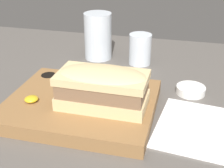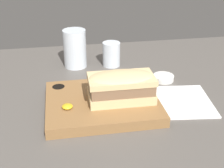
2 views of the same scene
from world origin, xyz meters
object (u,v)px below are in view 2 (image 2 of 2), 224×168
at_px(wine_glass, 111,55).
at_px(napkin, 184,101).
at_px(sandwich, 121,86).
at_px(condiment_dish, 163,78).
at_px(serving_board, 102,103).
at_px(water_glass, 75,51).

bearing_deg(wine_glass, napkin, -61.31).
relative_size(sandwich, condiment_dish, 2.61).
xyz_separation_m(wine_glass, napkin, (0.16, -0.29, -0.04)).
height_order(wine_glass, condiment_dish, wine_glass).
bearing_deg(condiment_dish, sandwich, -138.87).
distance_m(serving_board, condiment_dish, 0.25).
xyz_separation_m(sandwich, wine_glass, (0.02, 0.29, -0.03)).
xyz_separation_m(sandwich, water_glass, (-0.10, 0.31, -0.01)).
bearing_deg(sandwich, napkin, 1.50).
bearing_deg(sandwich, wine_glass, 85.25).
bearing_deg(napkin, wine_glass, 118.69).
bearing_deg(serving_board, condiment_dish, 31.21).
relative_size(water_glass, napkin, 0.66).
distance_m(sandwich, water_glass, 0.32).
xyz_separation_m(serving_board, condiment_dish, (0.22, 0.13, -0.01)).
height_order(serving_board, condiment_dish, serving_board).
relative_size(serving_board, napkin, 1.51).
relative_size(water_glass, wine_glass, 1.55).
height_order(serving_board, sandwich, sandwich).
xyz_separation_m(serving_board, napkin, (0.23, -0.01, -0.01)).
distance_m(water_glass, wine_glass, 0.13).
bearing_deg(wine_glass, water_glass, 173.39).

